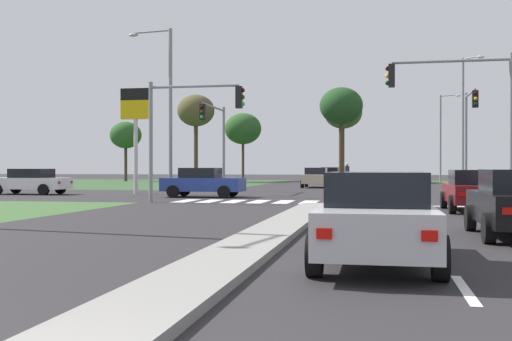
% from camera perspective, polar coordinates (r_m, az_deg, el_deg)
% --- Properties ---
extents(ground_plane, '(200.00, 200.00, 0.00)m').
position_cam_1_polar(ground_plane, '(32.88, 7.06, -2.44)').
color(ground_plane, '#282628').
extents(grass_verge_far_left, '(35.00, 35.00, 0.01)m').
position_cam_1_polar(grass_verge_far_left, '(63.72, -14.71, -1.12)').
color(grass_verge_far_left, '#2D4C28').
rests_on(grass_verge_far_left, ground).
extents(median_island_near, '(1.20, 22.00, 0.14)m').
position_cam_1_polar(median_island_near, '(14.04, 1.29, -5.82)').
color(median_island_near, gray).
rests_on(median_island_near, ground).
extents(median_island_far, '(1.20, 36.00, 0.14)m').
position_cam_1_polar(median_island_far, '(57.82, 8.89, -1.20)').
color(median_island_far, gray).
rests_on(median_island_far, ground).
extents(lane_dash_near, '(0.14, 2.00, 0.01)m').
position_cam_1_polar(lane_dash_near, '(8.45, 18.71, -10.37)').
color(lane_dash_near, silver).
rests_on(lane_dash_near, ground).
extents(lane_dash_second, '(0.14, 2.00, 0.01)m').
position_cam_1_polar(lane_dash_second, '(14.36, 15.60, -5.96)').
color(lane_dash_second, silver).
rests_on(lane_dash_second, ground).
extents(lane_dash_third, '(0.14, 2.00, 0.01)m').
position_cam_1_polar(lane_dash_third, '(20.32, 14.33, -4.12)').
color(lane_dash_third, silver).
rests_on(lane_dash_third, ground).
extents(lane_dash_fourth, '(0.14, 2.00, 0.01)m').
position_cam_1_polar(lane_dash_fourth, '(26.30, 13.64, -3.12)').
color(lane_dash_fourth, silver).
rests_on(lane_dash_fourth, ground).
extents(stop_bar_near, '(6.40, 0.50, 0.01)m').
position_cam_1_polar(stop_bar_near, '(25.83, 14.35, -3.18)').
color(stop_bar_near, silver).
rests_on(stop_bar_near, ground).
extents(crosswalk_bar_near, '(0.70, 2.80, 0.01)m').
position_cam_1_polar(crosswalk_bar_near, '(28.97, -6.47, -2.80)').
color(crosswalk_bar_near, silver).
rests_on(crosswalk_bar_near, ground).
extents(crosswalk_bar_second, '(0.70, 2.80, 0.01)m').
position_cam_1_polar(crosswalk_bar_second, '(28.64, -4.27, -2.83)').
color(crosswalk_bar_second, silver).
rests_on(crosswalk_bar_second, ground).
extents(crosswalk_bar_third, '(0.70, 2.80, 0.01)m').
position_cam_1_polar(crosswalk_bar_third, '(28.35, -2.03, -2.86)').
color(crosswalk_bar_third, silver).
rests_on(crosswalk_bar_third, ground).
extents(crosswalk_bar_fourth, '(0.70, 2.80, 0.01)m').
position_cam_1_polar(crosswalk_bar_fourth, '(28.11, 0.25, -2.89)').
color(crosswalk_bar_fourth, silver).
rests_on(crosswalk_bar_fourth, ground).
extents(crosswalk_bar_fifth, '(0.70, 2.80, 0.01)m').
position_cam_1_polar(crosswalk_bar_fifth, '(27.91, 2.57, -2.91)').
color(crosswalk_bar_fifth, silver).
rests_on(crosswalk_bar_fifth, ground).
extents(crosswalk_bar_sixth, '(0.70, 2.80, 0.01)m').
position_cam_1_polar(crosswalk_bar_sixth, '(27.76, 4.92, -2.93)').
color(crosswalk_bar_sixth, silver).
rests_on(crosswalk_bar_sixth, ground).
extents(crosswalk_bar_seventh, '(0.70, 2.80, 0.01)m').
position_cam_1_polar(crosswalk_bar_seventh, '(27.66, 7.29, -2.95)').
color(crosswalk_bar_seventh, silver).
rests_on(crosswalk_bar_seventh, ground).
extents(car_blue_near, '(4.26, 2.09, 1.54)m').
position_cam_1_polar(car_blue_near, '(32.53, -4.94, -1.08)').
color(car_blue_near, navy).
rests_on(car_blue_near, ground).
extents(car_beige_second, '(2.02, 4.25, 1.55)m').
position_cam_1_polar(car_beige_second, '(48.27, 5.55, -0.63)').
color(car_beige_second, '#BCAD8E').
rests_on(car_beige_second, ground).
extents(car_white_third, '(4.58, 2.08, 1.49)m').
position_cam_1_polar(car_white_third, '(38.09, -20.14, -0.93)').
color(car_white_third, silver).
rests_on(car_white_third, ground).
extents(car_red_fourth, '(2.03, 4.41, 1.57)m').
position_cam_1_polar(car_red_fourth, '(59.83, 6.85, -0.44)').
color(car_red_fourth, '#A31919').
rests_on(car_red_fourth, ground).
extents(car_maroon_fifth, '(2.00, 4.49, 1.48)m').
position_cam_1_polar(car_maroon_fifth, '(23.24, 19.46, -1.71)').
color(car_maroon_fifth, maroon).
rests_on(car_maroon_fifth, ground).
extents(car_silver_seventh, '(1.94, 4.55, 1.49)m').
position_cam_1_polar(car_silver_seventh, '(10.22, 11.07, -4.21)').
color(car_silver_seventh, '#B7B7BC').
rests_on(car_silver_seventh, ground).
extents(traffic_signal_far_left, '(0.32, 5.27, 5.54)m').
position_cam_1_polar(traffic_signal_far_left, '(38.80, -3.71, 3.67)').
color(traffic_signal_far_left, gray).
rests_on(traffic_signal_far_left, ground).
extents(traffic_signal_far_right, '(0.32, 4.05, 6.10)m').
position_cam_1_polar(traffic_signal_far_right, '(38.42, 19.06, 4.11)').
color(traffic_signal_far_right, gray).
rests_on(traffic_signal_far_right, ground).
extents(traffic_signal_near_right, '(5.02, 0.32, 6.14)m').
position_cam_1_polar(traffic_signal_near_right, '(26.51, 18.79, 6.03)').
color(traffic_signal_near_right, gray).
rests_on(traffic_signal_near_right, ground).
extents(traffic_signal_near_left, '(4.40, 0.32, 5.39)m').
position_cam_1_polar(traffic_signal_near_left, '(27.55, -6.56, 4.74)').
color(traffic_signal_near_left, gray).
rests_on(traffic_signal_near_left, ground).
extents(street_lamp_second, '(2.67, 0.55, 9.22)m').
position_cam_1_polar(street_lamp_second, '(34.61, -8.24, 6.28)').
color(street_lamp_second, gray).
rests_on(street_lamp_second, ground).
extents(street_lamp_third, '(1.51, 1.55, 10.14)m').
position_cam_1_polar(street_lamp_third, '(51.07, 18.67, 4.80)').
color(street_lamp_third, gray).
rests_on(street_lamp_third, ground).
extents(street_lamp_fourth, '(2.08, 1.24, 9.29)m').
position_cam_1_polar(street_lamp_fourth, '(68.94, 16.80, 3.29)').
color(street_lamp_fourth, gray).
rests_on(street_lamp_fourth, ground).
extents(pedestrian_at_median, '(0.34, 0.34, 1.74)m').
position_cam_1_polar(pedestrian_at_median, '(45.06, 8.39, -0.18)').
color(pedestrian_at_median, '#232833').
rests_on(pedestrian_at_median, median_island_far).
extents(fuel_price_totem, '(1.80, 0.24, 6.19)m').
position_cam_1_polar(fuel_price_totem, '(36.91, -11.04, 4.89)').
color(fuel_price_totem, silver).
rests_on(fuel_price_totem, ground).
extents(treeline_near, '(3.56, 3.56, 6.74)m').
position_cam_1_polar(treeline_near, '(71.43, -11.93, 3.19)').
color(treeline_near, '#423323').
rests_on(treeline_near, ground).
extents(treeline_second, '(4.00, 4.00, 9.38)m').
position_cam_1_polar(treeline_second, '(66.88, -5.56, 5.45)').
color(treeline_second, '#423323').
rests_on(treeline_second, ground).
extents(treeline_third, '(4.15, 4.15, 7.72)m').
position_cam_1_polar(treeline_third, '(70.03, -1.21, 3.86)').
color(treeline_third, '#423323').
rests_on(treeline_third, ground).
extents(treeline_fourth, '(4.40, 4.40, 9.73)m').
position_cam_1_polar(treeline_fourth, '(63.87, 7.86, 5.86)').
color(treeline_fourth, '#423323').
rests_on(treeline_fourth, ground).
extents(treeline_fifth, '(4.16, 4.16, 9.33)m').
position_cam_1_polar(treeline_fifth, '(68.32, 8.03, 5.29)').
color(treeline_fifth, '#423323').
rests_on(treeline_fifth, ground).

